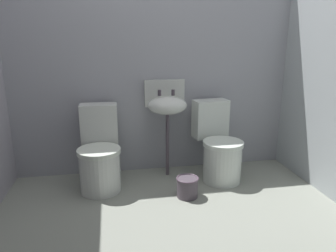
% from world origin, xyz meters
% --- Properties ---
extents(ground_plane, '(3.31, 2.46, 0.08)m').
position_xyz_m(ground_plane, '(0.00, 0.00, -0.04)').
color(ground_plane, gray).
extents(wall_back, '(3.31, 0.10, 2.15)m').
position_xyz_m(wall_back, '(0.00, 1.08, 1.07)').
color(wall_back, '#9D9EA6').
rests_on(wall_back, ground).
extents(toilet_left, '(0.41, 0.60, 0.78)m').
position_xyz_m(toilet_left, '(-0.59, 0.68, 0.32)').
color(toilet_left, silver).
rests_on(toilet_left, ground).
extents(toilet_right, '(0.46, 0.64, 0.78)m').
position_xyz_m(toilet_right, '(0.60, 0.68, 0.32)').
color(toilet_right, silver).
rests_on(toilet_right, ground).
extents(sink, '(0.42, 0.35, 0.99)m').
position_xyz_m(sink, '(0.10, 0.87, 0.75)').
color(sink, '#4C424C').
rests_on(sink, ground).
extents(bucket, '(0.21, 0.21, 0.19)m').
position_xyz_m(bucket, '(0.19, 0.32, 0.10)').
color(bucket, '#4C424C').
rests_on(bucket, ground).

